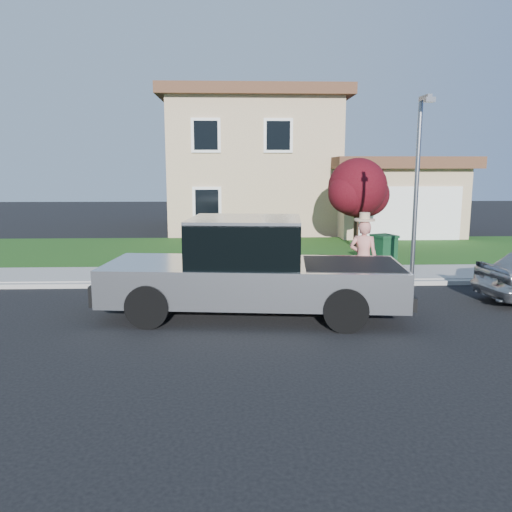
{
  "coord_description": "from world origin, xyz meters",
  "views": [
    {
      "loc": [
        -0.82,
        -10.18,
        3.08
      ],
      "look_at": [
        -0.42,
        0.72,
        1.2
      ],
      "focal_mm": 35.0,
      "sensor_mm": 36.0,
      "label": 1
    }
  ],
  "objects_px": {
    "trash_bin": "(384,251)",
    "pickup_truck": "(252,270)",
    "ornamental_tree": "(358,190)",
    "street_lamp": "(418,181)",
    "woman": "(363,257)"
  },
  "relations": [
    {
      "from": "pickup_truck",
      "to": "ornamental_tree",
      "type": "relative_size",
      "value": 1.9
    },
    {
      "from": "pickup_truck",
      "to": "woman",
      "type": "distance_m",
      "value": 3.22
    },
    {
      "from": "woman",
      "to": "street_lamp",
      "type": "xyz_separation_m",
      "value": [
        1.58,
        0.89,
        1.82
      ]
    },
    {
      "from": "ornamental_tree",
      "to": "trash_bin",
      "type": "relative_size",
      "value": 3.48
    },
    {
      "from": "woman",
      "to": "street_lamp",
      "type": "bearing_deg",
      "value": -128.64
    },
    {
      "from": "pickup_truck",
      "to": "woman",
      "type": "height_order",
      "value": "pickup_truck"
    },
    {
      "from": "woman",
      "to": "ornamental_tree",
      "type": "xyz_separation_m",
      "value": [
        1.58,
        7.26,
        1.33
      ]
    },
    {
      "from": "woman",
      "to": "trash_bin",
      "type": "distance_m",
      "value": 3.23
    },
    {
      "from": "pickup_truck",
      "to": "trash_bin",
      "type": "bearing_deg",
      "value": 52.93
    },
    {
      "from": "ornamental_tree",
      "to": "trash_bin",
      "type": "bearing_deg",
      "value": -92.72
    },
    {
      "from": "trash_bin",
      "to": "pickup_truck",
      "type": "bearing_deg",
      "value": -153.38
    },
    {
      "from": "ornamental_tree",
      "to": "trash_bin",
      "type": "height_order",
      "value": "ornamental_tree"
    },
    {
      "from": "trash_bin",
      "to": "street_lamp",
      "type": "xyz_separation_m",
      "value": [
        0.2,
        -2.01,
        2.15
      ]
    },
    {
      "from": "pickup_truck",
      "to": "street_lamp",
      "type": "bearing_deg",
      "value": 35.4
    },
    {
      "from": "woman",
      "to": "trash_bin",
      "type": "xyz_separation_m",
      "value": [
        1.38,
        2.9,
        -0.33
      ]
    }
  ]
}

